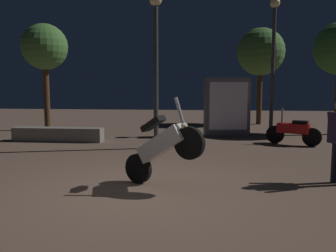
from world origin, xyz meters
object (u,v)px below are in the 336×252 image
streetlamp_far (156,50)px  motorcycle_red_parked_left (293,131)px  kiosk_billboard (227,107)px  motorcycle_white_foreground (162,147)px  streetlamp_near (273,49)px

streetlamp_far → motorcycle_red_parked_left: bearing=13.6°
streetlamp_far → kiosk_billboard: streetlamp_far is taller
streetlamp_far → kiosk_billboard: bearing=51.0°
motorcycle_white_foreground → streetlamp_near: bearing=94.1°
streetlamp_near → kiosk_billboard: 2.77m
streetlamp_near → motorcycle_red_parked_left: bearing=-84.3°
motorcycle_white_foreground → kiosk_billboard: kiosk_billboard is taller
motorcycle_red_parked_left → kiosk_billboard: bearing=-15.0°
streetlamp_near → motorcycle_white_foreground: bearing=-114.0°
streetlamp_far → streetlamp_near: bearing=40.8°
streetlamp_near → kiosk_billboard: size_ratio=2.36×
streetlamp_near → streetlamp_far: (-3.89, -3.36, -0.32)m
motorcycle_red_parked_left → streetlamp_far: (-4.13, -1.00, 2.39)m
streetlamp_far → kiosk_billboard: size_ratio=2.09×
motorcycle_white_foreground → streetlamp_far: (-0.64, 3.93, 2.09)m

